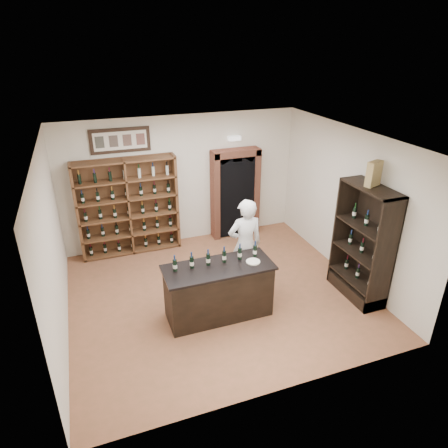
# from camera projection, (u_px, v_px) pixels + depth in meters

# --- Properties ---
(floor) EXTENTS (5.50, 5.50, 0.00)m
(floor) POSITION_uv_depth(u_px,v_px,m) (218.00, 294.00, 7.74)
(floor) COLOR brown
(floor) RESTS_ON ground
(ceiling) EXTENTS (5.50, 5.50, 0.00)m
(ceiling) POSITION_uv_depth(u_px,v_px,m) (217.00, 140.00, 6.46)
(ceiling) COLOR white
(ceiling) RESTS_ON wall_back
(wall_back) EXTENTS (5.50, 0.04, 3.00)m
(wall_back) POSITION_uv_depth(u_px,v_px,m) (182.00, 181.00, 9.23)
(wall_back) COLOR beige
(wall_back) RESTS_ON ground
(wall_left) EXTENTS (0.04, 5.00, 3.00)m
(wall_left) POSITION_uv_depth(u_px,v_px,m) (52.00, 249.00, 6.25)
(wall_left) COLOR beige
(wall_left) RESTS_ON ground
(wall_right) EXTENTS (0.04, 5.00, 3.00)m
(wall_right) POSITION_uv_depth(u_px,v_px,m) (348.00, 204.00, 7.95)
(wall_right) COLOR beige
(wall_right) RESTS_ON ground
(wine_shelf) EXTENTS (2.20, 0.38, 2.20)m
(wine_shelf) POSITION_uv_depth(u_px,v_px,m) (128.00, 207.00, 8.85)
(wine_shelf) COLOR brown
(wine_shelf) RESTS_ON ground
(framed_picture) EXTENTS (1.25, 0.04, 0.52)m
(framed_picture) POSITION_uv_depth(u_px,v_px,m) (120.00, 140.00, 8.35)
(framed_picture) COLOR black
(framed_picture) RESTS_ON wall_back
(arched_doorway) EXTENTS (1.17, 0.35, 2.17)m
(arched_doorway) POSITION_uv_depth(u_px,v_px,m) (235.00, 191.00, 9.62)
(arched_doorway) COLOR black
(arched_doorway) RESTS_ON ground
(emergency_light) EXTENTS (0.30, 0.10, 0.10)m
(emergency_light) POSITION_uv_depth(u_px,v_px,m) (234.00, 138.00, 9.16)
(emergency_light) COLOR white
(emergency_light) RESTS_ON wall_back
(tasting_counter) EXTENTS (1.88, 0.78, 1.00)m
(tasting_counter) POSITION_uv_depth(u_px,v_px,m) (219.00, 291.00, 6.96)
(tasting_counter) COLOR black
(tasting_counter) RESTS_ON ground
(counter_bottle_0) EXTENTS (0.07, 0.07, 0.30)m
(counter_bottle_0) POSITION_uv_depth(u_px,v_px,m) (175.00, 265.00, 6.57)
(counter_bottle_0) COLOR black
(counter_bottle_0) RESTS_ON tasting_counter
(counter_bottle_1) EXTENTS (0.07, 0.07, 0.30)m
(counter_bottle_1) POSITION_uv_depth(u_px,v_px,m) (192.00, 262.00, 6.65)
(counter_bottle_1) COLOR black
(counter_bottle_1) RESTS_ON tasting_counter
(counter_bottle_2) EXTENTS (0.07, 0.07, 0.30)m
(counter_bottle_2) POSITION_uv_depth(u_px,v_px,m) (208.00, 259.00, 6.74)
(counter_bottle_2) COLOR black
(counter_bottle_2) RESTS_ON tasting_counter
(counter_bottle_3) EXTENTS (0.07, 0.07, 0.30)m
(counter_bottle_3) POSITION_uv_depth(u_px,v_px,m) (224.00, 256.00, 6.83)
(counter_bottle_3) COLOR black
(counter_bottle_3) RESTS_ON tasting_counter
(counter_bottle_4) EXTENTS (0.07, 0.07, 0.30)m
(counter_bottle_4) POSITION_uv_depth(u_px,v_px,m) (240.00, 254.00, 6.92)
(counter_bottle_4) COLOR black
(counter_bottle_4) RESTS_ON tasting_counter
(counter_bottle_5) EXTENTS (0.07, 0.07, 0.30)m
(counter_bottle_5) POSITION_uv_depth(u_px,v_px,m) (255.00, 251.00, 7.01)
(counter_bottle_5) COLOR black
(counter_bottle_5) RESTS_ON tasting_counter
(side_cabinet) EXTENTS (0.48, 1.20, 2.20)m
(side_cabinet) POSITION_uv_depth(u_px,v_px,m) (362.00, 260.00, 7.43)
(side_cabinet) COLOR black
(side_cabinet) RESTS_ON ground
(shopkeeper) EXTENTS (0.69, 0.47, 1.86)m
(shopkeeper) POSITION_uv_depth(u_px,v_px,m) (245.00, 245.00, 7.58)
(shopkeeper) COLOR silver
(shopkeeper) RESTS_ON ground
(plate) EXTENTS (0.24, 0.24, 0.02)m
(plate) POSITION_uv_depth(u_px,v_px,m) (253.00, 262.00, 6.87)
(plate) COLOR beige
(plate) RESTS_ON tasting_counter
(wine_crate) EXTENTS (0.33, 0.22, 0.43)m
(wine_crate) POSITION_uv_depth(u_px,v_px,m) (374.00, 174.00, 6.76)
(wine_crate) COLOR #A18F55
(wine_crate) RESTS_ON side_cabinet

